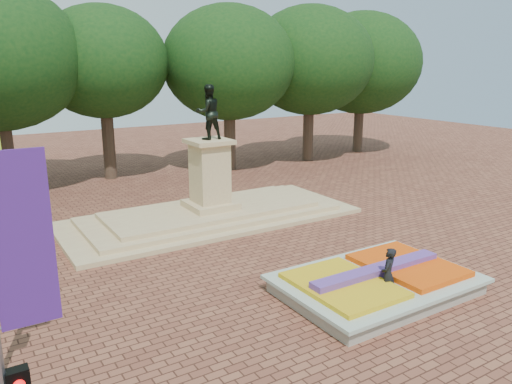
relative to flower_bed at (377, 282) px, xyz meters
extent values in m
plane|color=brown|center=(-1.03, 2.00, -0.38)|extent=(90.00, 90.00, 0.00)
cube|color=gray|center=(-0.03, 0.00, -0.15)|extent=(6.00, 4.00, 0.45)
cube|color=#B7C4B2|center=(-0.03, 0.00, 0.12)|extent=(6.30, 4.30, 0.12)
cube|color=orange|center=(1.42, 0.00, 0.25)|extent=(2.60, 3.40, 0.22)
cube|color=gold|center=(-1.48, 0.00, 0.24)|extent=(2.60, 3.40, 0.18)
cube|color=#563696|center=(-0.03, 0.00, 0.34)|extent=(5.20, 0.55, 0.38)
cube|color=tan|center=(-1.03, 10.00, -0.28)|extent=(14.00, 6.00, 0.20)
cube|color=tan|center=(-1.03, 10.00, -0.08)|extent=(12.00, 5.00, 0.20)
cube|color=tan|center=(-1.03, 10.00, 0.12)|extent=(10.00, 4.00, 0.20)
cube|color=tan|center=(-1.03, 10.00, 0.37)|extent=(2.20, 2.20, 0.30)
cube|color=tan|center=(-1.03, 10.00, 1.92)|extent=(1.50, 1.50, 2.80)
cube|color=tan|center=(-1.03, 10.00, 3.42)|extent=(1.90, 1.90, 0.20)
imported|color=black|center=(-1.03, 10.00, 4.77)|extent=(1.22, 0.95, 2.50)
cylinder|color=#37261E|center=(-9.03, 20.00, 1.62)|extent=(0.80, 0.80, 4.00)
cylinder|color=#37261E|center=(-2.03, 20.00, 1.62)|extent=(0.80, 0.80, 4.00)
ellipsoid|color=black|center=(-2.03, 20.00, 6.32)|extent=(8.80, 8.80, 7.48)
cylinder|color=#37261E|center=(4.97, 20.00, 1.62)|extent=(0.80, 0.80, 4.00)
ellipsoid|color=black|center=(4.97, 20.00, 6.32)|extent=(8.80, 8.80, 7.48)
cylinder|color=#37261E|center=(11.97, 20.00, 1.62)|extent=(0.80, 0.80, 4.00)
ellipsoid|color=black|center=(11.97, 20.00, 6.32)|extent=(8.80, 8.80, 7.48)
cylinder|color=#37261E|center=(18.97, 20.00, 1.62)|extent=(0.80, 0.80, 4.00)
ellipsoid|color=black|center=(18.97, 20.00, 6.32)|extent=(8.80, 8.80, 7.48)
cube|color=#461C75|center=(-10.78, -4.50, 4.92)|extent=(0.70, 0.04, 2.20)
imported|color=black|center=(-0.12, -0.56, 0.50)|extent=(0.76, 0.69, 1.75)
camera|label=1|loc=(-11.38, -10.71, 6.97)|focal=35.00mm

